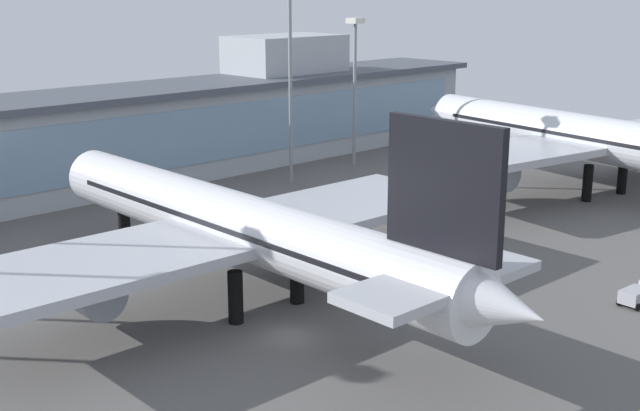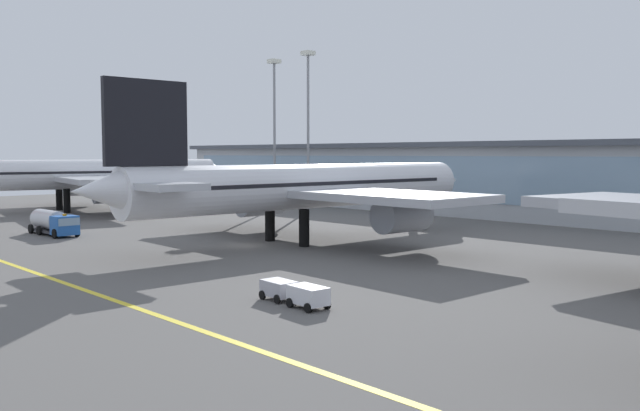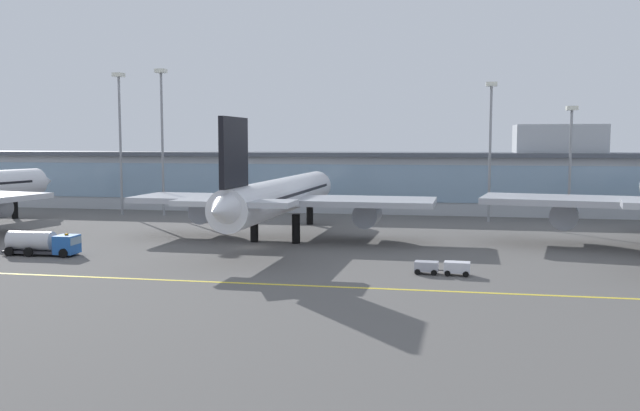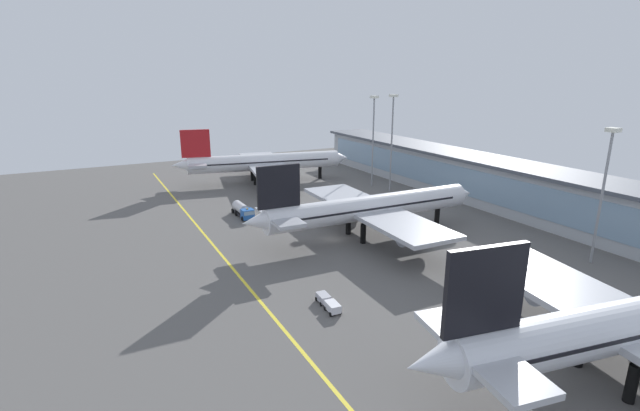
{
  "view_description": "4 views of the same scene",
  "coord_description": "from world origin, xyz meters",
  "px_view_note": "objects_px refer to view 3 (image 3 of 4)",
  "views": [
    {
      "loc": [
        -35.91,
        -40.03,
        23.53
      ],
      "look_at": [
        9.72,
        7.05,
        6.22
      ],
      "focal_mm": 46.9,
      "sensor_mm": 36.0,
      "label": 1
    },
    {
      "loc": [
        56.0,
        -41.74,
        9.62
      ],
      "look_at": [
        0.27,
        10.59,
        3.7
      ],
      "focal_mm": 37.47,
      "sensor_mm": 36.0,
      "label": 2
    },
    {
      "loc": [
        24.79,
        -84.67,
        13.69
      ],
      "look_at": [
        6.77,
        9.98,
        4.6
      ],
      "focal_mm": 38.57,
      "sensor_mm": 36.0,
      "label": 3
    },
    {
      "loc": [
        75.36,
        -42.18,
        31.69
      ],
      "look_at": [
        -8.1,
        1.43,
        4.78
      ],
      "focal_mm": 25.78,
      "sensor_mm": 36.0,
      "label": 4
    }
  ],
  "objects_px": {
    "apron_light_mast_east": "(571,144)",
    "apron_light_mast_west": "(120,124)",
    "baggage_tug_near": "(443,267)",
    "apron_light_mast_far_east": "(490,131)",
    "airliner_near_right": "(281,197)",
    "apron_light_mast_centre": "(162,122)",
    "fuel_tanker_truck": "(44,243)"
  },
  "relations": [
    {
      "from": "airliner_near_right",
      "to": "apron_light_mast_west",
      "type": "bearing_deg",
      "value": 56.98
    },
    {
      "from": "airliner_near_right",
      "to": "fuel_tanker_truck",
      "type": "distance_m",
      "value": 31.08
    },
    {
      "from": "fuel_tanker_truck",
      "to": "apron_light_mast_west",
      "type": "distance_m",
      "value": 47.66
    },
    {
      "from": "airliner_near_right",
      "to": "apron_light_mast_far_east",
      "type": "xyz_separation_m",
      "value": [
        29.49,
        26.87,
        9.42
      ]
    },
    {
      "from": "fuel_tanker_truck",
      "to": "apron_light_mast_far_east",
      "type": "height_order",
      "value": "apron_light_mast_far_east"
    },
    {
      "from": "apron_light_mast_far_east",
      "to": "apron_light_mast_centre",
      "type": "bearing_deg",
      "value": -179.15
    },
    {
      "from": "airliner_near_right",
      "to": "fuel_tanker_truck",
      "type": "relative_size",
      "value": 5.83
    },
    {
      "from": "baggage_tug_near",
      "to": "apron_light_mast_east",
      "type": "bearing_deg",
      "value": 71.69
    },
    {
      "from": "apron_light_mast_centre",
      "to": "apron_light_mast_far_east",
      "type": "bearing_deg",
      "value": 0.85
    },
    {
      "from": "airliner_near_right",
      "to": "baggage_tug_near",
      "type": "bearing_deg",
      "value": -132.4
    },
    {
      "from": "apron_light_mast_west",
      "to": "apron_light_mast_far_east",
      "type": "relative_size",
      "value": 1.11
    },
    {
      "from": "apron_light_mast_east",
      "to": "apron_light_mast_west",
      "type": "bearing_deg",
      "value": -177.37
    },
    {
      "from": "apron_light_mast_west",
      "to": "apron_light_mast_east",
      "type": "xyz_separation_m",
      "value": [
        79.3,
        3.64,
        -3.64
      ]
    },
    {
      "from": "apron_light_mast_west",
      "to": "apron_light_mast_centre",
      "type": "bearing_deg",
      "value": 6.04
    },
    {
      "from": "airliner_near_right",
      "to": "apron_light_mast_far_east",
      "type": "height_order",
      "value": "apron_light_mast_far_east"
    },
    {
      "from": "fuel_tanker_truck",
      "to": "apron_light_mast_west",
      "type": "bearing_deg",
      "value": 104.15
    },
    {
      "from": "airliner_near_right",
      "to": "apron_light_mast_centre",
      "type": "distance_m",
      "value": 40.34
    },
    {
      "from": "airliner_near_right",
      "to": "apron_light_mast_west",
      "type": "height_order",
      "value": "apron_light_mast_west"
    },
    {
      "from": "apron_light_mast_west",
      "to": "apron_light_mast_far_east",
      "type": "xyz_separation_m",
      "value": [
        66.09,
        1.7,
        -1.4
      ]
    },
    {
      "from": "apron_light_mast_centre",
      "to": "apron_light_mast_east",
      "type": "bearing_deg",
      "value": 2.25
    },
    {
      "from": "baggage_tug_near",
      "to": "apron_light_mast_centre",
      "type": "xyz_separation_m",
      "value": [
        -51.2,
        47.6,
        16.31
      ]
    },
    {
      "from": "baggage_tug_near",
      "to": "apron_light_mast_far_east",
      "type": "bearing_deg",
      "value": 85.31
    },
    {
      "from": "apron_light_mast_centre",
      "to": "apron_light_mast_east",
      "type": "relative_size",
      "value": 1.37
    },
    {
      "from": "apron_light_mast_east",
      "to": "apron_light_mast_far_east",
      "type": "distance_m",
      "value": 13.54
    },
    {
      "from": "baggage_tug_near",
      "to": "apron_light_mast_far_east",
      "type": "xyz_separation_m",
      "value": [
        7.04,
        48.47,
        14.56
      ]
    },
    {
      "from": "apron_light_mast_centre",
      "to": "baggage_tug_near",
      "type": "bearing_deg",
      "value": -42.91
    },
    {
      "from": "baggage_tug_near",
      "to": "apron_light_mast_east",
      "type": "xyz_separation_m",
      "value": [
        20.25,
        50.41,
        12.32
      ]
    },
    {
      "from": "airliner_near_right",
      "to": "apron_light_mast_east",
      "type": "xyz_separation_m",
      "value": [
        42.7,
        28.81,
        7.18
      ]
    },
    {
      "from": "apron_light_mast_centre",
      "to": "apron_light_mast_far_east",
      "type": "distance_m",
      "value": 58.28
    },
    {
      "from": "apron_light_mast_west",
      "to": "apron_light_mast_east",
      "type": "distance_m",
      "value": 79.47
    },
    {
      "from": "fuel_tanker_truck",
      "to": "apron_light_mast_west",
      "type": "relative_size",
      "value": 0.35
    },
    {
      "from": "apron_light_mast_far_east",
      "to": "fuel_tanker_truck",
      "type": "bearing_deg",
      "value": -140.12
    }
  ]
}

